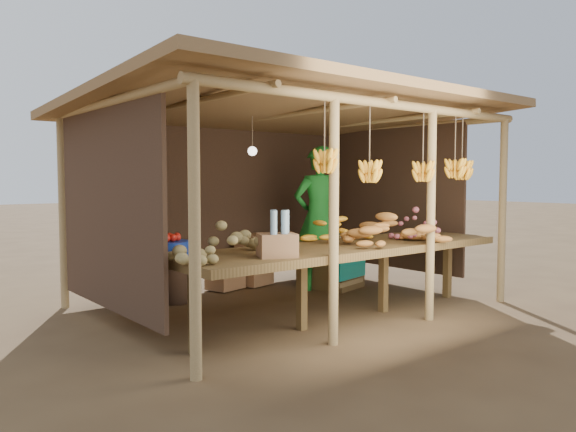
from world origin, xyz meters
TOP-DOWN VIEW (x-y plane):
  - ground at (0.00, 0.00)m, footprint 60.00×60.00m
  - stall_structure at (0.03, -0.02)m, footprint 4.70×3.50m
  - counter at (0.00, -0.95)m, footprint 3.90×1.05m
  - potato_heap at (-1.48, -0.98)m, footprint 1.11×0.71m
  - sweet_potato_heap at (0.40, -1.19)m, footprint 1.25×0.96m
  - onion_heap at (1.05, -1.08)m, footprint 0.76×0.51m
  - banana_pile at (0.19, -0.60)m, footprint 0.71×0.45m
  - tomato_basin at (-1.86, -0.60)m, footprint 0.40×0.40m
  - bottle_box at (-1.12, -1.22)m, footprint 0.41×0.37m
  - vendor at (0.89, 0.45)m, footprint 0.80×0.64m
  - tarp_crate at (1.16, 0.36)m, footprint 0.78×0.71m
  - carton_stack at (0.22, 1.20)m, footprint 0.98×0.44m
  - burlap_sacks at (-1.17, 0.90)m, footprint 0.82×0.43m

SIDE VIEW (x-z plane):
  - ground at x=0.00m, z-range 0.00..0.00m
  - burlap_sacks at x=-1.17m, z-range -0.04..0.54m
  - carton_stack at x=0.22m, z-range -0.04..0.66m
  - tarp_crate at x=1.16m, z-range -0.07..0.72m
  - counter at x=0.00m, z-range 0.34..1.14m
  - tomato_basin at x=-1.86m, z-range 0.78..0.99m
  - bottle_box at x=-1.12m, z-range 0.75..1.17m
  - vendor at x=0.89m, z-range 0.00..1.92m
  - banana_pile at x=0.19m, z-range 0.80..1.15m
  - onion_heap at x=1.05m, z-range 0.80..1.15m
  - sweet_potato_heap at x=0.40m, z-range 0.80..1.16m
  - potato_heap at x=-1.48m, z-range 0.80..1.17m
  - stall_structure at x=0.03m, z-range 0.70..3.13m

